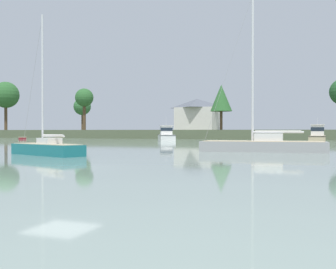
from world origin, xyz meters
name	(u,v)px	position (x,y,z in m)	size (l,w,h in m)	color
ground_plane	(62,168)	(0.00, 0.00, 0.00)	(464.57, 464.57, 0.00)	gray
far_shore_bank	(277,134)	(0.00, 81.47, 0.86)	(209.05, 50.75, 1.71)	#4C563D
sailboat_grey	(263,148)	(5.83, 15.96, 0.25)	(9.03, 2.97, 12.04)	gray
cruiser_sand	(318,138)	(9.15, 45.41, 0.56)	(2.22, 7.67, 4.03)	tan
dinghy_maroon	(22,138)	(-40.87, 44.62, 0.14)	(3.08, 3.20, 0.55)	maroon
cruiser_white	(166,137)	(-13.30, 45.41, 0.54)	(5.55, 8.35, 4.64)	white
sailboat_teal	(47,152)	(-6.08, 6.84, 0.20)	(6.19, 3.63, 9.27)	#196B70
shore_tree_center	(82,107)	(-50.91, 79.34, 8.04)	(4.63, 4.63, 8.68)	brown
shore_tree_right_mid	(221,98)	(-9.36, 65.80, 8.08)	(4.38, 4.38, 9.10)	brown
shore_tree_left	(6,95)	(-68.52, 70.15, 10.96)	(6.92, 6.92, 12.78)	brown
shore_tree_far_left	(84,98)	(-41.81, 66.27, 9.04)	(4.22, 4.22, 9.62)	brown
cottage_behind_trees	(197,114)	(-17.97, 77.38, 5.50)	(9.83, 7.53, 7.34)	silver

